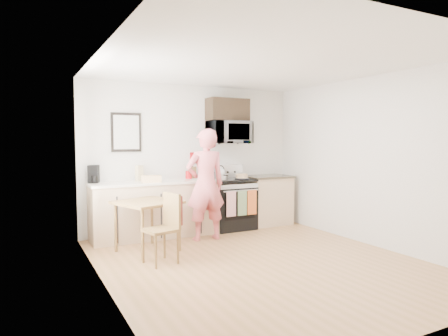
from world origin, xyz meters
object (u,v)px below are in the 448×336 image
range (231,205)px  dining_table (147,207)px  microwave (229,132)px  cake (242,176)px  chair (169,218)px  person (206,185)px

range → dining_table: range is taller
range → microwave: (-0.00, 0.10, 1.32)m
microwave → cake: (0.13, -0.26, -0.79)m
dining_table → cake: 2.06m
dining_table → chair: 0.62m
dining_table → chair: chair is taller
range → person: 1.04m
range → cake: range is taller
microwave → range: bearing=-89.9°
microwave → chair: 2.53m
range → chair: bearing=-140.9°
person → chair: (-0.93, -0.85, -0.31)m
dining_table → chair: size_ratio=0.96×
range → cake: bearing=-49.5°
range → microwave: bearing=90.1°
range → dining_table: size_ratio=1.32×
microwave → person: 1.31m
chair → person: bearing=29.7°
microwave → dining_table: size_ratio=0.86×
range → cake: (0.13, -0.15, 0.53)m
microwave → person: microwave is taller
cake → microwave: bearing=117.0°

